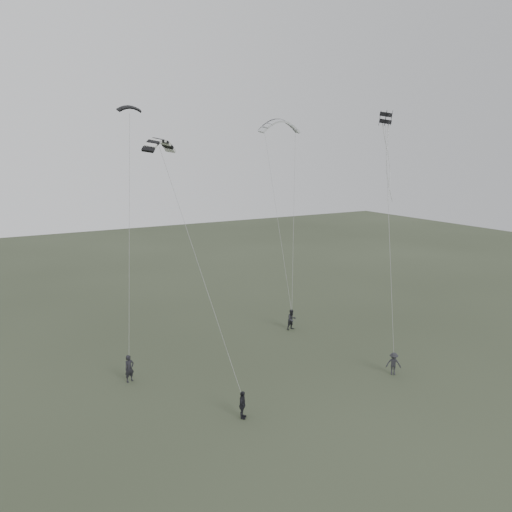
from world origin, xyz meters
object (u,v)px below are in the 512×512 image
flyer_center (242,405)px  kite_dark_small (129,107)px  flyer_left (129,368)px  kite_striped (159,140)px  flyer_right (292,320)px  kite_pale_large (280,121)px  kite_box (386,118)px  flyer_far (394,364)px

flyer_center → kite_dark_small: (-1.96, 11.71, 16.14)m
flyer_left → kite_striped: 14.10m
flyer_center → kite_striped: (-2.22, 5.37, 13.93)m
flyer_center → flyer_right: bearing=-3.8°
flyer_right → kite_striped: 19.09m
kite_pale_large → kite_striped: bearing=-140.1°
flyer_left → flyer_center: 8.40m
flyer_center → kite_pale_large: bearing=2.7°
flyer_left → kite_box: 22.81m
flyer_center → kite_pale_large: 25.06m
flyer_far → kite_pale_large: 22.12m
kite_box → flyer_center: bearing=168.2°
kite_striped → flyer_right: bearing=-19.4°
flyer_left → flyer_center: size_ratio=1.12×
kite_pale_large → kite_box: 12.12m
flyer_far → kite_striped: kite_striped is taller
flyer_center → flyer_far: 10.98m
flyer_far → kite_pale_large: size_ratio=0.40×
flyer_far → kite_dark_small: kite_dark_small is taller
flyer_right → kite_dark_small: bearing=168.3°
flyer_far → kite_box: size_ratio=2.12×
flyer_left → flyer_far: (14.99, -7.45, -0.12)m
kite_pale_large → flyer_right: bearing=-106.0°
flyer_left → kite_striped: size_ratio=0.66×
flyer_far → kite_striped: 19.96m
kite_striped → kite_pale_large: bearing=-5.9°
flyer_left → flyer_right: (14.01, 2.78, -0.03)m
flyer_center → kite_dark_small: size_ratio=1.01×
kite_dark_small → kite_pale_large: bearing=15.3°
flyer_left → kite_box: size_ratio=2.47×
kite_dark_small → kite_box: kite_dark_small is taller
kite_box → kite_dark_small: bearing=122.9°
flyer_left → flyer_right: 14.28m
flyer_right → flyer_center: flyer_right is taller
flyer_left → kite_box: bearing=-31.8°
kite_dark_small → flyer_far: bearing=-41.4°
kite_dark_small → kite_striped: (-0.26, -6.34, -2.22)m
kite_pale_large → flyer_left: bearing=-148.7°
kite_box → flyer_far: bearing=-138.7°
kite_box → kite_striped: bearing=145.2°
kite_pale_large → kite_striped: kite_pale_large is taller
flyer_left → flyer_far: flyer_left is taller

